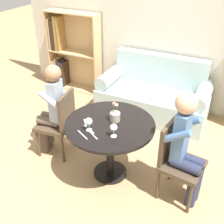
# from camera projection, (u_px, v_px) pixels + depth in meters

# --- Properties ---
(ground_plane) EXTENTS (16.00, 16.00, 0.00)m
(ground_plane) POSITION_uv_depth(u_px,v_px,m) (110.00, 173.00, 3.46)
(ground_plane) COLOR tan
(back_wall) EXTENTS (5.20, 0.05, 2.70)m
(back_wall) POSITION_uv_depth(u_px,v_px,m) (168.00, 25.00, 4.29)
(back_wall) COLOR beige
(back_wall) RESTS_ON ground_plane
(round_table) EXTENTS (1.00, 1.00, 0.74)m
(round_table) POSITION_uv_depth(u_px,v_px,m) (110.00, 133.00, 3.14)
(round_table) COLOR black
(round_table) RESTS_ON ground_plane
(couch) EXTENTS (1.72, 0.80, 0.92)m
(couch) POSITION_uv_depth(u_px,v_px,m) (154.00, 96.00, 4.51)
(couch) COLOR #A8C1C1
(couch) RESTS_ON ground_plane
(bookshelf_left) EXTENTS (1.00, 0.28, 1.43)m
(bookshelf_left) POSITION_uv_depth(u_px,v_px,m) (69.00, 52.00, 5.17)
(bookshelf_left) COLOR tan
(bookshelf_left) RESTS_ON ground_plane
(chair_left) EXTENTS (0.47, 0.47, 0.90)m
(chair_left) POSITION_uv_depth(u_px,v_px,m) (60.00, 121.00, 3.55)
(chair_left) COLOR #473828
(chair_left) RESTS_ON ground_plane
(chair_right) EXTENTS (0.47, 0.47, 0.90)m
(chair_right) POSITION_uv_depth(u_px,v_px,m) (177.00, 158.00, 2.95)
(chair_right) COLOR #473828
(chair_right) RESTS_ON ground_plane
(person_left) EXTENTS (0.44, 0.37, 1.25)m
(person_left) POSITION_uv_depth(u_px,v_px,m) (52.00, 109.00, 3.48)
(person_left) COLOR brown
(person_left) RESTS_ON ground_plane
(person_right) EXTENTS (0.44, 0.37, 1.28)m
(person_right) POSITION_uv_depth(u_px,v_px,m) (187.00, 146.00, 2.80)
(person_right) COLOR #282D47
(person_right) RESTS_ON ground_plane
(wine_glass_left) EXTENTS (0.08, 0.08, 0.15)m
(wine_glass_left) POSITION_uv_depth(u_px,v_px,m) (89.00, 122.00, 2.92)
(wine_glass_left) COLOR white
(wine_glass_left) RESTS_ON round_table
(wine_glass_right) EXTENTS (0.08, 0.08, 0.15)m
(wine_glass_right) POSITION_uv_depth(u_px,v_px,m) (114.00, 128.00, 2.82)
(wine_glass_right) COLOR white
(wine_glass_right) RESTS_ON round_table
(flower_vase) EXTENTS (0.12, 0.12, 0.23)m
(flower_vase) POSITION_uv_depth(u_px,v_px,m) (115.00, 116.00, 3.09)
(flower_vase) COLOR #9E9384
(flower_vase) RESTS_ON round_table
(knife_left_setting) EXTENTS (0.17, 0.10, 0.00)m
(knife_left_setting) POSITION_uv_depth(u_px,v_px,m) (83.00, 135.00, 2.89)
(knife_left_setting) COLOR silver
(knife_left_setting) RESTS_ON round_table
(fork_left_setting) EXTENTS (0.13, 0.15, 0.00)m
(fork_left_setting) POSITION_uv_depth(u_px,v_px,m) (86.00, 124.00, 3.07)
(fork_left_setting) COLOR silver
(fork_left_setting) RESTS_ON round_table
(knife_right_setting) EXTENTS (0.18, 0.09, 0.00)m
(knife_right_setting) POSITION_uv_depth(u_px,v_px,m) (89.00, 129.00, 2.98)
(knife_right_setting) COLOR silver
(knife_right_setting) RESTS_ON round_table
(fork_right_setting) EXTENTS (0.17, 0.11, 0.00)m
(fork_right_setting) POSITION_uv_depth(u_px,v_px,m) (93.00, 135.00, 2.89)
(fork_right_setting) COLOR silver
(fork_right_setting) RESTS_ON round_table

